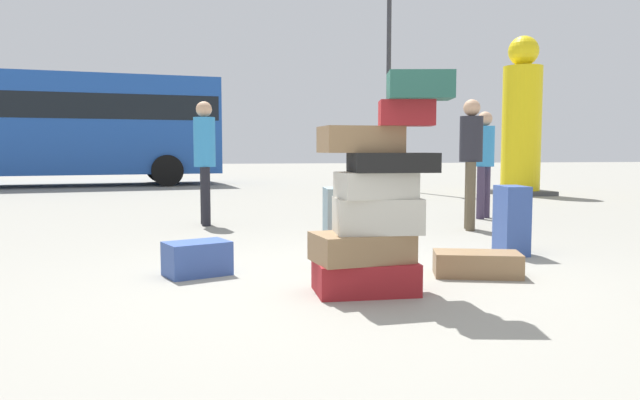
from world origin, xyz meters
TOP-DOWN VIEW (x-y plane):
  - ground_plane at (0.00, 0.00)m, footprint 80.00×80.00m
  - suitcase_tower at (-0.01, -0.17)m, footprint 0.98×0.69m
  - suitcase_navy_left_side at (1.80, 1.20)m, footprint 0.29×0.42m
  - suitcase_slate_foreground_far at (-0.08, 0.72)m, footprint 0.27×0.35m
  - suitcase_navy_right_side at (-1.32, 0.72)m, footprint 0.61×0.51m
  - suitcase_brown_white_trunk at (1.00, 0.27)m, footprint 0.78×0.54m
  - person_bearded_onlooker at (-1.26, 4.17)m, footprint 0.30×0.34m
  - person_tourist_with_camera at (2.94, 4.25)m, footprint 0.30×0.30m
  - person_passerby_in_red at (2.18, 3.04)m, footprint 0.30×0.33m
  - yellow_dummy_statue at (5.97, 8.69)m, footprint 1.25×1.25m
  - parked_bus at (-5.49, 14.16)m, footprint 9.34×3.89m
  - lamp_post at (3.43, 10.98)m, footprint 0.36×0.36m

SIDE VIEW (x-z plane):
  - ground_plane at x=0.00m, z-range 0.00..0.00m
  - suitcase_brown_white_trunk at x=1.00m, z-range 0.00..0.20m
  - suitcase_navy_right_side at x=-1.32m, z-range 0.00..0.29m
  - suitcase_navy_left_side at x=1.80m, z-range 0.00..0.70m
  - suitcase_slate_foreground_far at x=-0.08m, z-range 0.00..0.73m
  - suitcase_tower at x=-0.01m, z-range -0.15..1.45m
  - person_tourist_with_camera at x=2.94m, z-range 0.16..1.79m
  - person_bearded_onlooker at x=-1.26m, z-range 0.16..1.89m
  - person_passerby_in_red at x=2.18m, z-range 0.17..1.89m
  - yellow_dummy_statue at x=5.97m, z-range -0.21..3.45m
  - parked_bus at x=-5.49m, z-range 0.26..3.41m
  - lamp_post at x=3.43m, z-range 0.94..7.16m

